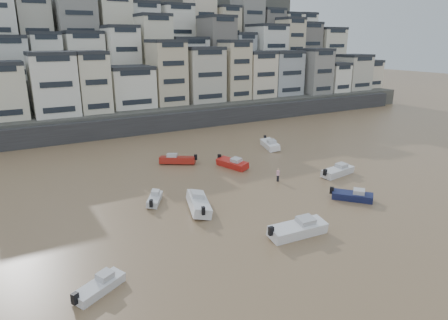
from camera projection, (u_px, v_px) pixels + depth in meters
harbor_wall at (138, 125)px, 77.27m from camera, size 140.00×3.00×3.50m
hillside at (105, 57)px, 109.24m from camera, size 141.04×66.00×50.00m
boat_f at (155, 198)px, 44.88m from camera, size 3.35×4.33×1.15m
boat_d at (338, 170)px, 53.85m from camera, size 6.00×2.72×1.58m
boat_e at (232, 162)px, 57.16m from camera, size 3.22×5.82×1.51m
boat_c at (199, 202)px, 42.90m from camera, size 3.95×6.77×1.75m
boat_i at (270, 143)px, 67.31m from camera, size 3.89×6.48×1.68m
boat_b at (352, 195)px, 45.57m from camera, size 4.38×4.80×1.34m
boat_h at (177, 158)px, 59.00m from camera, size 5.84×4.73×1.57m
boat_j at (99, 285)px, 28.90m from camera, size 4.61×3.45×1.22m
boat_a at (298, 227)px, 37.20m from camera, size 6.41×2.48×1.71m
person_pink at (278, 175)px, 51.54m from camera, size 0.44×0.44×1.74m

